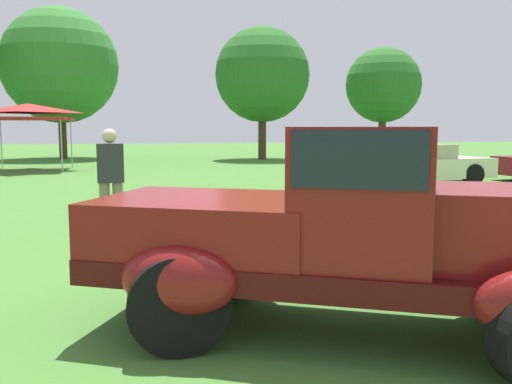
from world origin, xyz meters
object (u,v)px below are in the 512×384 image
Objects in this scene: feature_pickup_truck at (353,231)px; canopy_tent_left_field at (28,111)px; show_car_cream at (420,165)px; spectator_between_cars at (111,179)px.

canopy_tent_left_field reaches higher than feature_pickup_truck.
show_car_cream is (6.59, 11.12, -0.26)m from feature_pickup_truck.
canopy_tent_left_field reaches higher than spectator_between_cars.
feature_pickup_truck is 1.39× the size of canopy_tent_left_field.
feature_pickup_truck is 0.96× the size of show_car_cream.
spectator_between_cars is (-2.18, 4.58, 0.05)m from feature_pickup_truck.
feature_pickup_truck reaches higher than show_car_cream.
spectator_between_cars is 15.45m from canopy_tent_left_field.
show_car_cream is at bearing -32.82° from canopy_tent_left_field.
spectator_between_cars is 0.53× the size of canopy_tent_left_field.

